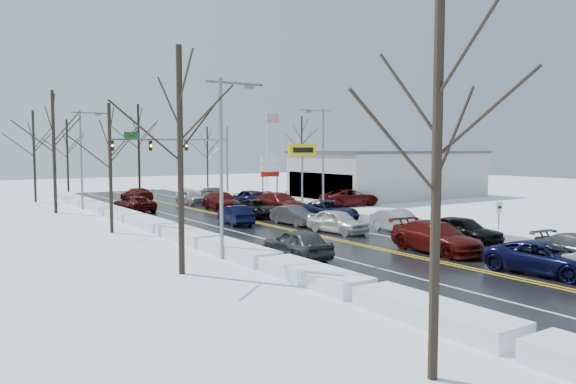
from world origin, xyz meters
TOP-DOWN VIEW (x-y plane):
  - ground at (0.00, 0.00)m, footprint 160.00×160.00m
  - road_surface at (0.00, 2.00)m, footprint 14.00×84.00m
  - snow_bank_left at (-7.60, 2.00)m, footprint 1.69×72.00m
  - snow_bank_right at (7.60, 2.00)m, footprint 1.69×72.00m
  - traffic_signal_mast at (3.45, 27.99)m, footprint 13.28×0.39m
  - tires_plus_sign at (10.50, 15.99)m, footprint 3.20×0.34m
  - used_vehicles_sign at (10.50, 22.00)m, footprint 2.20×0.22m
  - speed_limit_sign at (8.20, -8.00)m, footprint 0.55×0.09m
  - flagpole at (15.17, 30.00)m, footprint 1.87×1.20m
  - dealership_building at (23.98, 18.00)m, footprint 20.40×12.40m
  - streetlight_ne at (8.30, 10.00)m, footprint 3.20×0.25m
  - streetlight_sw at (-8.30, -4.00)m, footprint 3.20×0.25m
  - streetlight_nw at (-8.30, 24.00)m, footprint 3.20×0.25m
  - tree_left_a at (-11.00, -20.00)m, footprint 3.60×3.60m
  - tree_left_b at (-11.50, -6.00)m, footprint 4.00×4.00m
  - tree_left_c at (-10.50, 8.00)m, footprint 3.40×3.40m
  - tree_left_d at (-11.20, 22.00)m, footprint 4.20×4.20m
  - tree_left_e at (-10.80, 34.00)m, footprint 3.80×3.80m
  - tree_far_b at (-6.00, 41.00)m, footprint 3.60×3.60m
  - tree_far_c at (2.00, 39.00)m, footprint 4.40×4.40m
  - tree_far_d at (12.00, 40.50)m, footprint 3.40×3.40m
  - tree_far_e at (28.00, 41.00)m, footprint 4.20×4.20m
  - queued_car_2 at (1.79, -15.02)m, footprint 2.96×5.41m
  - queued_car_3 at (1.89, -8.71)m, footprint 2.66×5.78m
  - queued_car_4 at (1.80, -0.37)m, footprint 2.36×4.71m
  - queued_car_5 at (1.68, 4.53)m, footprint 1.63×4.24m
  - queued_car_6 at (1.88, 10.03)m, footprint 2.45×5.16m
  - queued_car_7 at (1.94, 16.47)m, footprint 2.75×5.68m
  - queued_car_8 at (1.65, 22.81)m, footprint 1.99×4.26m
  - queued_car_12 at (5.35, -7.62)m, footprint 2.50×4.91m
  - queued_car_13 at (5.35, -2.39)m, footprint 2.12×4.66m
  - queued_car_14 at (5.30, 4.90)m, footprint 3.30×5.91m
  - queued_car_15 at (5.23, 11.89)m, footprint 2.77×6.02m
  - queued_car_16 at (5.29, 16.49)m, footprint 2.48×5.18m
  - queued_car_17 at (5.13, 24.85)m, footprint 1.88×4.30m
  - oncoming_car_0 at (-1.77, 7.08)m, footprint 2.04×4.40m
  - oncoming_car_1 at (-5.20, 19.39)m, footprint 2.74×5.16m
  - oncoming_car_2 at (-1.75, 28.95)m, footprint 2.53×5.10m
  - oncoming_car_3 at (-5.26, -5.95)m, footprint 1.93×4.55m
  - parked_car_0 at (13.80, 12.66)m, footprint 6.06×3.17m
  - parked_car_1 at (16.83, 16.62)m, footprint 2.99×6.11m
  - parked_car_2 at (15.01, 23.02)m, footprint 1.63×3.95m

SIDE VIEW (x-z plane):
  - ground at x=0.00m, z-range 0.00..0.00m
  - snow_bank_left at x=-7.60m, z-range -0.32..0.32m
  - snow_bank_right at x=7.60m, z-range -0.32..0.32m
  - queued_car_2 at x=1.79m, z-range -0.72..0.72m
  - queued_car_3 at x=1.89m, z-range -0.82..0.82m
  - queued_car_4 at x=1.80m, z-range -0.77..0.77m
  - queued_car_5 at x=1.68m, z-range -0.69..0.69m
  - queued_car_6 at x=1.88m, z-range -0.71..0.71m
  - queued_car_7 at x=1.94m, z-range -0.80..0.80m
  - queued_car_8 at x=1.65m, z-range -0.71..0.71m
  - queued_car_12 at x=5.35m, z-range -0.80..0.80m
  - queued_car_13 at x=5.35m, z-range -0.74..0.74m
  - queued_car_14 at x=5.30m, z-range -0.78..0.78m
  - queued_car_15 at x=5.23m, z-range -0.85..0.85m
  - queued_car_16 at x=5.29m, z-range -0.85..0.85m
  - queued_car_17 at x=5.13m, z-range -0.69..0.69m
  - oncoming_car_0 at x=-1.77m, z-range -0.70..0.70m
  - oncoming_car_1 at x=-5.20m, z-range -0.69..0.69m
  - oncoming_car_2 at x=-1.75m, z-range -0.71..0.71m
  - oncoming_car_3 at x=-5.26m, z-range -0.77..0.77m
  - parked_car_0 at x=13.80m, z-range -0.81..0.81m
  - parked_car_1 at x=16.83m, z-range -0.86..0.86m
  - parked_car_2 at x=15.01m, z-range -0.67..0.67m
  - road_surface at x=0.00m, z-range 0.00..0.01m
  - speed_limit_sign at x=8.20m, z-range 0.46..2.81m
  - dealership_building at x=23.98m, z-range 0.01..5.31m
  - used_vehicles_sign at x=10.50m, z-range 0.99..5.64m
  - tires_plus_sign at x=10.50m, z-range 1.99..7.99m
  - streetlight_ne at x=8.30m, z-range 0.81..9.81m
  - streetlight_sw at x=-8.30m, z-range 0.81..9.81m
  - streetlight_nw at x=-8.30m, z-range 0.81..9.81m
  - traffic_signal_mast at x=3.45m, z-range 1.48..9.48m
  - flagpole at x=15.17m, z-range 0.93..10.93m
  - tree_left_c at x=-10.50m, z-range 1.69..10.19m
  - tree_far_d at x=12.00m, z-range 1.69..10.19m
  - tree_left_a at x=-11.00m, z-range 1.79..10.79m
  - tree_far_b at x=-6.00m, z-range 1.79..10.79m
  - tree_left_e at x=-10.80m, z-range 1.89..11.39m
  - tree_left_b at x=-11.50m, z-range 1.99..11.99m
  - tree_left_d at x=-11.20m, z-range 2.08..12.58m
  - tree_far_e at x=28.00m, z-range 2.08..12.58m
  - tree_far_c at x=2.00m, z-range 2.18..13.18m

